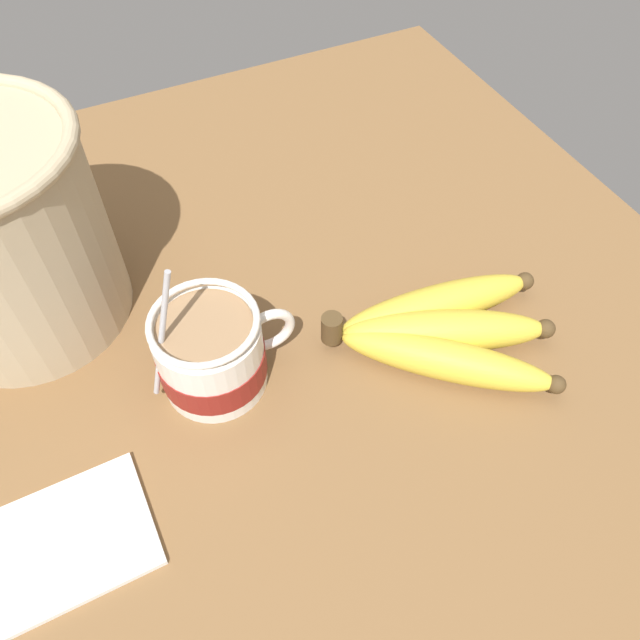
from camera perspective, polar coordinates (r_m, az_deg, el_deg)
The scene contains 4 objects.
table at distance 63.22cm, azimuth -5.03°, elevation -1.55°, with size 90.21×90.21×3.61cm.
coffee_mug at distance 55.51cm, azimuth -9.85°, elevation -3.04°, with size 13.73×9.60×15.48cm.
banana_bunch at distance 59.80cm, azimuth 11.12°, elevation -0.95°, with size 22.34×16.84×4.34cm.
napkin at distance 54.86cm, azimuth -22.85°, elevation -18.50°, with size 14.54×10.35×0.60cm.
Camera 1 is at (-11.15, -36.28, 52.37)cm, focal length 35.00 mm.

